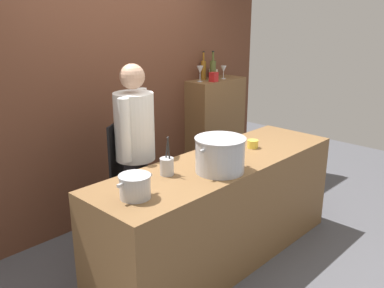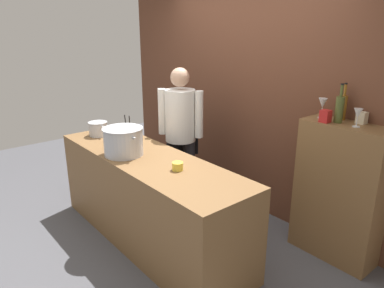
% 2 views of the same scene
% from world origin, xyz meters
% --- Properties ---
extents(ground_plane, '(8.00, 8.00, 0.00)m').
position_xyz_m(ground_plane, '(0.00, 0.00, 0.00)').
color(ground_plane, '#4C4C51').
extents(brick_back_panel, '(4.40, 0.10, 3.00)m').
position_xyz_m(brick_back_panel, '(0.00, 1.40, 1.50)').
color(brick_back_panel, brown).
rests_on(brick_back_panel, ground_plane).
extents(prep_counter, '(2.39, 0.70, 0.90)m').
position_xyz_m(prep_counter, '(0.00, 0.00, 0.45)').
color(prep_counter, brown).
rests_on(prep_counter, ground_plane).
extents(bar_cabinet, '(0.76, 0.32, 1.29)m').
position_xyz_m(bar_cabinet, '(1.32, 1.19, 0.64)').
color(bar_cabinet, brown).
rests_on(bar_cabinet, ground_plane).
extents(chef, '(0.47, 0.41, 1.66)m').
position_xyz_m(chef, '(-0.35, 0.68, 0.96)').
color(chef, black).
rests_on(chef, ground_plane).
extents(stockpot_large, '(0.44, 0.39, 0.27)m').
position_xyz_m(stockpot_large, '(-0.19, -0.14, 1.03)').
color(stockpot_large, '#B7BABF').
rests_on(stockpot_large, prep_counter).
extents(stockpot_small, '(0.28, 0.21, 0.16)m').
position_xyz_m(stockpot_small, '(-0.94, -0.04, 0.98)').
color(stockpot_small, '#B7BABF').
rests_on(stockpot_small, prep_counter).
extents(utensil_crock, '(0.10, 0.10, 0.30)m').
position_xyz_m(utensil_crock, '(-0.52, 0.10, 0.97)').
color(utensil_crock, '#B7BABF').
rests_on(utensil_crock, prep_counter).
extents(butter_jar, '(0.10, 0.10, 0.07)m').
position_xyz_m(butter_jar, '(0.45, 0.02, 0.94)').
color(butter_jar, yellow).
rests_on(butter_jar, prep_counter).
extents(wine_bottle_olive, '(0.07, 0.07, 0.34)m').
position_xyz_m(wine_bottle_olive, '(1.23, 1.17, 1.41)').
color(wine_bottle_olive, '#475123').
rests_on(wine_bottle_olive, bar_cabinet).
extents(wine_bottle_amber, '(0.06, 0.06, 0.33)m').
position_xyz_m(wine_bottle_amber, '(1.20, 1.29, 1.41)').
color(wine_bottle_amber, '#8C5919').
rests_on(wine_bottle_amber, bar_cabinet).
extents(wine_glass_wide, '(0.08, 0.08, 0.18)m').
position_xyz_m(wine_glass_wide, '(1.05, 1.21, 1.42)').
color(wine_glass_wide, silver).
rests_on(wine_glass_wide, bar_cabinet).
extents(wine_glass_short, '(0.07, 0.07, 0.16)m').
position_xyz_m(wine_glass_short, '(1.41, 1.15, 1.40)').
color(wine_glass_short, silver).
rests_on(wine_glass_short, bar_cabinet).
extents(spice_tin_cream, '(0.08, 0.08, 0.10)m').
position_xyz_m(spice_tin_cream, '(1.38, 1.29, 1.34)').
color(spice_tin_cream, beige).
rests_on(spice_tin_cream, bar_cabinet).
extents(spice_tin_red, '(0.08, 0.08, 0.11)m').
position_xyz_m(spice_tin_red, '(1.16, 1.09, 1.34)').
color(spice_tin_red, red).
rests_on(spice_tin_red, bar_cabinet).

